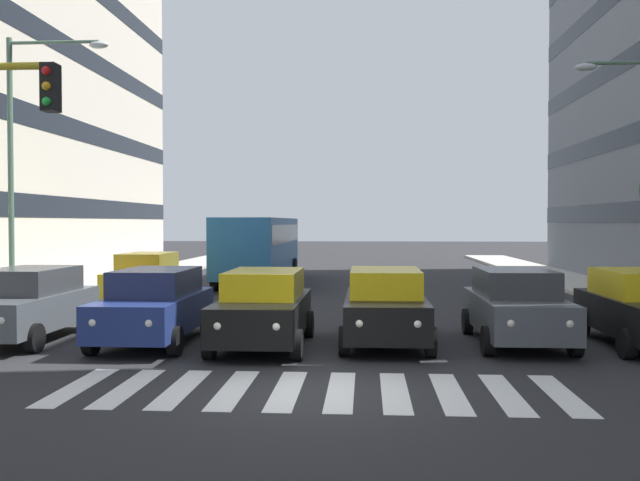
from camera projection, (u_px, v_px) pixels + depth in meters
The scene contains 10 objects.
ground_plane at pixel (314, 391), 11.56m from camera, with size 180.00×180.00×0.00m, color #262628.
crosswalk_markings at pixel (314, 390), 11.56m from camera, with size 8.55×2.80×0.01m.
car_1 at pixel (516, 306), 15.95m from camera, with size 2.02×4.44×1.72m.
car_2 at pixel (385, 306), 15.93m from camera, with size 2.02×4.44×1.72m.
car_3 at pixel (264, 308), 15.59m from camera, with size 2.02×4.44×1.72m.
car_4 at pixel (155, 305), 16.04m from camera, with size 2.02×4.44×1.72m.
car_5 at pixel (28, 303), 16.42m from camera, with size 2.02×4.44×1.72m.
car_row2_0 at pixel (146, 277), 24.53m from camera, with size 2.02×4.44×1.72m.
bus_behind_traffic at pixel (259, 243), 31.82m from camera, with size 2.78×10.50×3.00m.
street_lamp_right at pixel (25, 147), 20.03m from camera, with size 3.01×0.28×7.99m.
Camera 1 is at (-0.86, 11.46, 2.82)m, focal length 38.90 mm.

